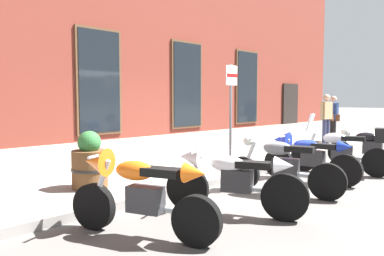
{
  "coord_description": "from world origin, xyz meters",
  "views": [
    {
      "loc": [
        -6.44,
        -4.73,
        1.69
      ],
      "look_at": [
        -1.05,
        0.51,
        1.12
      ],
      "focal_mm": 35.67,
      "sensor_mm": 36.0,
      "label": 1
    }
  ],
  "objects_px": {
    "pedestrian_blue_top": "(333,116)",
    "motorcycle_black_naked": "(370,148)",
    "motorcycle_orange_sport": "(136,190)",
    "motorcycle_silver_touring": "(345,149)",
    "motorcycle_grey_naked": "(282,167)",
    "motorcycle_blue_sport": "(307,155)",
    "parking_sign": "(231,101)",
    "motorcycle_white_sport": "(229,177)",
    "pedestrian_tan_coat": "(326,116)",
    "barrel_planter": "(90,164)"
  },
  "relations": [
    {
      "from": "motorcycle_orange_sport",
      "to": "motorcycle_white_sport",
      "type": "xyz_separation_m",
      "value": [
        1.5,
        -0.25,
        -0.03
      ]
    },
    {
      "from": "motorcycle_grey_naked",
      "to": "barrel_planter",
      "type": "height_order",
      "value": "barrel_planter"
    },
    {
      "from": "parking_sign",
      "to": "motorcycle_orange_sport",
      "type": "bearing_deg",
      "value": -156.76
    },
    {
      "from": "barrel_planter",
      "to": "motorcycle_grey_naked",
      "type": "bearing_deg",
      "value": -44.52
    },
    {
      "from": "motorcycle_blue_sport",
      "to": "motorcycle_silver_touring",
      "type": "relative_size",
      "value": 0.96
    },
    {
      "from": "motorcycle_black_naked",
      "to": "pedestrian_tan_coat",
      "type": "xyz_separation_m",
      "value": [
        2.86,
        2.46,
        0.64
      ]
    },
    {
      "from": "motorcycle_white_sport",
      "to": "motorcycle_grey_naked",
      "type": "height_order",
      "value": "motorcycle_grey_naked"
    },
    {
      "from": "motorcycle_black_naked",
      "to": "parking_sign",
      "type": "xyz_separation_m",
      "value": [
        -3.03,
        2.02,
        1.19
      ]
    },
    {
      "from": "pedestrian_tan_coat",
      "to": "parking_sign",
      "type": "distance_m",
      "value": 5.93
    },
    {
      "from": "motorcycle_white_sport",
      "to": "barrel_planter",
      "type": "bearing_deg",
      "value": 109.58
    },
    {
      "from": "motorcycle_orange_sport",
      "to": "motorcycle_blue_sport",
      "type": "xyz_separation_m",
      "value": [
        4.36,
        -0.0,
        -0.03
      ]
    },
    {
      "from": "motorcycle_orange_sport",
      "to": "motorcycle_black_naked",
      "type": "height_order",
      "value": "motorcycle_orange_sport"
    },
    {
      "from": "motorcycle_white_sport",
      "to": "pedestrian_blue_top",
      "type": "xyz_separation_m",
      "value": [
        9.3,
        2.56,
        0.53
      ]
    },
    {
      "from": "motorcycle_blue_sport",
      "to": "motorcycle_grey_naked",
      "type": "bearing_deg",
      "value": -171.25
    },
    {
      "from": "motorcycle_blue_sport",
      "to": "barrel_planter",
      "type": "distance_m",
      "value": 4.29
    },
    {
      "from": "motorcycle_black_naked",
      "to": "motorcycle_silver_touring",
      "type": "bearing_deg",
      "value": 178.96
    },
    {
      "from": "motorcycle_grey_naked",
      "to": "motorcycle_silver_touring",
      "type": "xyz_separation_m",
      "value": [
        2.61,
        -0.05,
        0.07
      ]
    },
    {
      "from": "pedestrian_blue_top",
      "to": "motorcycle_blue_sport",
      "type": "bearing_deg",
      "value": -160.27
    },
    {
      "from": "parking_sign",
      "to": "motorcycle_black_naked",
      "type": "bearing_deg",
      "value": -33.7
    },
    {
      "from": "motorcycle_orange_sport",
      "to": "motorcycle_white_sport",
      "type": "bearing_deg",
      "value": -9.41
    },
    {
      "from": "pedestrian_tan_coat",
      "to": "barrel_planter",
      "type": "height_order",
      "value": "pedestrian_tan_coat"
    },
    {
      "from": "motorcycle_silver_touring",
      "to": "parking_sign",
      "type": "relative_size",
      "value": 0.91
    },
    {
      "from": "motorcycle_white_sport",
      "to": "motorcycle_grey_naked",
      "type": "xyz_separation_m",
      "value": [
        1.54,
        0.05,
        -0.05
      ]
    },
    {
      "from": "motorcycle_silver_touring",
      "to": "pedestrian_blue_top",
      "type": "height_order",
      "value": "pedestrian_blue_top"
    },
    {
      "from": "motorcycle_blue_sport",
      "to": "barrel_planter",
      "type": "relative_size",
      "value": 2.03
    },
    {
      "from": "pedestrian_tan_coat",
      "to": "barrel_planter",
      "type": "xyz_separation_m",
      "value": [
        -9.3,
        -0.03,
        -0.54
      ]
    },
    {
      "from": "pedestrian_tan_coat",
      "to": "motorcycle_blue_sport",
      "type": "bearing_deg",
      "value": -158.66
    },
    {
      "from": "motorcycle_orange_sport",
      "to": "motorcycle_silver_touring",
      "type": "height_order",
      "value": "motorcycle_silver_touring"
    },
    {
      "from": "pedestrian_blue_top",
      "to": "parking_sign",
      "type": "relative_size",
      "value": 0.71
    },
    {
      "from": "motorcycle_silver_touring",
      "to": "motorcycle_black_naked",
      "type": "distance_m",
      "value": 1.44
    },
    {
      "from": "motorcycle_silver_touring",
      "to": "motorcycle_grey_naked",
      "type": "bearing_deg",
      "value": 178.89
    },
    {
      "from": "motorcycle_grey_naked",
      "to": "barrel_planter",
      "type": "xyz_separation_m",
      "value": [
        -2.4,
        2.36,
        0.07
      ]
    },
    {
      "from": "motorcycle_orange_sport",
      "to": "barrel_planter",
      "type": "bearing_deg",
      "value": 73.25
    },
    {
      "from": "motorcycle_grey_naked",
      "to": "motorcycle_black_naked",
      "type": "distance_m",
      "value": 4.04
    },
    {
      "from": "pedestrian_blue_top",
      "to": "barrel_planter",
      "type": "xyz_separation_m",
      "value": [
        -10.15,
        -0.16,
        -0.51
      ]
    },
    {
      "from": "motorcycle_black_naked",
      "to": "parking_sign",
      "type": "distance_m",
      "value": 3.83
    },
    {
      "from": "motorcycle_black_naked",
      "to": "pedestrian_tan_coat",
      "type": "height_order",
      "value": "pedestrian_tan_coat"
    },
    {
      "from": "motorcycle_silver_touring",
      "to": "barrel_planter",
      "type": "bearing_deg",
      "value": 154.32
    },
    {
      "from": "motorcycle_white_sport",
      "to": "pedestrian_tan_coat",
      "type": "height_order",
      "value": "pedestrian_tan_coat"
    },
    {
      "from": "motorcycle_orange_sport",
      "to": "motorcycle_black_naked",
      "type": "distance_m",
      "value": 7.09
    },
    {
      "from": "motorcycle_blue_sport",
      "to": "barrel_planter",
      "type": "bearing_deg",
      "value": 149.86
    },
    {
      "from": "motorcycle_black_naked",
      "to": "pedestrian_blue_top",
      "type": "height_order",
      "value": "pedestrian_blue_top"
    },
    {
      "from": "motorcycle_orange_sport",
      "to": "motorcycle_silver_touring",
      "type": "xyz_separation_m",
      "value": [
        5.65,
        -0.25,
        -0.02
      ]
    },
    {
      "from": "pedestrian_blue_top",
      "to": "motorcycle_black_naked",
      "type": "bearing_deg",
      "value": -145.11
    },
    {
      "from": "pedestrian_blue_top",
      "to": "motorcycle_orange_sport",
      "type": "bearing_deg",
      "value": -167.93
    },
    {
      "from": "motorcycle_grey_naked",
      "to": "pedestrian_tan_coat",
      "type": "distance_m",
      "value": 7.33
    },
    {
      "from": "motorcycle_grey_naked",
      "to": "motorcycle_blue_sport",
      "type": "height_order",
      "value": "motorcycle_grey_naked"
    },
    {
      "from": "motorcycle_black_naked",
      "to": "barrel_planter",
      "type": "relative_size",
      "value": 2.06
    },
    {
      "from": "motorcycle_blue_sport",
      "to": "motorcycle_orange_sport",
      "type": "bearing_deg",
      "value": 179.99
    },
    {
      "from": "motorcycle_orange_sport",
      "to": "motorcycle_white_sport",
      "type": "height_order",
      "value": "motorcycle_orange_sport"
    }
  ]
}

